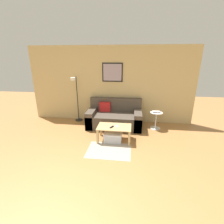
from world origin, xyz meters
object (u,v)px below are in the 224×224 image
(side_table, at_px, (156,119))
(remote_control, at_px, (112,127))
(cell_phone, at_px, (117,126))
(storage_bin, at_px, (113,136))
(book_stack, at_px, (156,112))
(couch, at_px, (115,117))
(floor_lamp, at_px, (76,96))
(coffee_table, at_px, (114,129))

(side_table, bearing_deg, remote_control, -141.99)
(side_table, relative_size, cell_phone, 3.92)
(storage_bin, height_order, remote_control, remote_control)
(book_stack, height_order, cell_phone, book_stack)
(couch, xyz_separation_m, side_table, (1.32, -0.07, 0.04))
(storage_bin, height_order, book_stack, book_stack)
(floor_lamp, bearing_deg, remote_control, -41.94)
(couch, xyz_separation_m, coffee_table, (0.11, -1.00, 0.04))
(book_stack, distance_m, cell_phone, 1.47)
(couch, distance_m, remote_control, 1.07)
(coffee_table, distance_m, cell_phone, 0.11)
(remote_control, distance_m, cell_phone, 0.15)
(book_stack, height_order, remote_control, book_stack)
(book_stack, distance_m, remote_control, 1.62)
(floor_lamp, bearing_deg, storage_bin, -40.69)
(storage_bin, xyz_separation_m, cell_phone, (0.09, 0.07, 0.28))
(storage_bin, distance_m, floor_lamp, 2.04)
(side_table, bearing_deg, storage_bin, -141.79)
(storage_bin, relative_size, cell_phone, 3.46)
(side_table, xyz_separation_m, cell_phone, (-1.15, -0.91, 0.08))
(book_stack, relative_size, remote_control, 1.58)
(couch, bearing_deg, side_table, -2.85)
(floor_lamp, xyz_separation_m, remote_control, (1.38, -1.24, -0.52))
(storage_bin, height_order, side_table, side_table)
(storage_bin, bearing_deg, cell_phone, 36.90)
(side_table, distance_m, remote_control, 1.62)
(coffee_table, xyz_separation_m, storage_bin, (-0.02, -0.04, -0.20))
(couch, relative_size, book_stack, 7.32)
(floor_lamp, relative_size, remote_control, 10.46)
(coffee_table, bearing_deg, couch, 95.99)
(storage_bin, xyz_separation_m, floor_lamp, (-1.42, 1.22, 0.81))
(couch, height_order, remote_control, couch)
(coffee_table, bearing_deg, remote_control, -133.76)
(floor_lamp, bearing_deg, coffee_table, -39.23)
(remote_control, bearing_deg, cell_phone, 60.50)
(floor_lamp, relative_size, book_stack, 6.61)
(floor_lamp, bearing_deg, side_table, -5.22)
(cell_phone, bearing_deg, couch, 73.92)
(side_table, distance_m, cell_phone, 1.47)
(book_stack, bearing_deg, coffee_table, -142.46)
(floor_lamp, distance_m, remote_control, 1.93)
(coffee_table, relative_size, side_table, 1.65)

